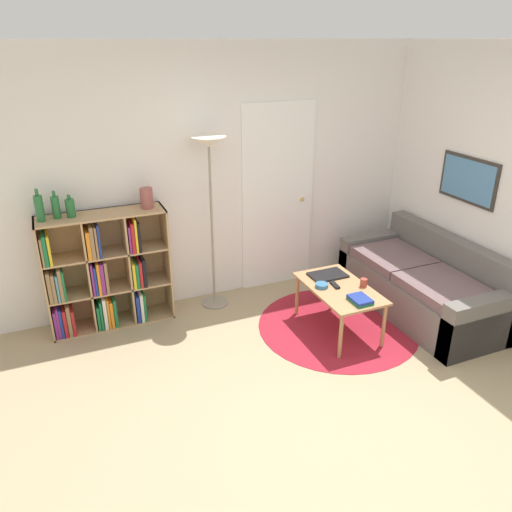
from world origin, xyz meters
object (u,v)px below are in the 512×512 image
at_px(laptop, 328,275).
at_px(couch, 425,285).
at_px(cup, 364,283).
at_px(bottle_right, 70,208).
at_px(bookshelf, 102,275).
at_px(bottle_left, 39,208).
at_px(bottle_middle, 56,207).
at_px(floor_lamp, 209,164).
at_px(vase_on_shelf, 147,198).
at_px(bowl, 322,285).
at_px(coffee_table, 339,292).

bearing_deg(laptop, couch, -14.00).
xyz_separation_m(couch, cup, (-0.82, -0.07, 0.23)).
relative_size(cup, bottle_right, 0.39).
relative_size(bookshelf, bottle_left, 4.00).
bearing_deg(bottle_middle, floor_lamp, -2.19).
relative_size(floor_lamp, vase_on_shelf, 9.19).
relative_size(bowl, cup, 1.54).
distance_m(couch, laptop, 1.07).
relative_size(floor_lamp, cup, 22.29).
relative_size(cup, vase_on_shelf, 0.41).
xyz_separation_m(floor_lamp, bottle_right, (-1.29, 0.04, -0.28)).
bearing_deg(bottle_right, bottle_left, -176.88).
xyz_separation_m(floor_lamp, cup, (1.14, -1.03, -1.01)).
xyz_separation_m(floor_lamp, couch, (1.97, -0.96, -1.24)).
height_order(coffee_table, vase_on_shelf, vase_on_shelf).
height_order(bowl, vase_on_shelf, vase_on_shelf).
bearing_deg(bowl, bookshelf, 153.88).
bearing_deg(vase_on_shelf, bookshelf, 179.69).
height_order(bottle_middle, vase_on_shelf, bottle_middle).
bearing_deg(couch, vase_on_shelf, 159.07).
height_order(bookshelf, coffee_table, bookshelf).
bearing_deg(coffee_table, vase_on_shelf, 147.52).
xyz_separation_m(bookshelf, cup, (2.25, -1.06, -0.03)).
xyz_separation_m(coffee_table, cup, (0.21, -0.08, 0.09)).
distance_m(cup, bottle_left, 2.98).
height_order(couch, bottle_left, bottle_left).
xyz_separation_m(laptop, cup, (0.19, -0.33, 0.03)).
height_order(laptop, bowl, bowl).
relative_size(bookshelf, laptop, 3.23).
bearing_deg(coffee_table, bottle_right, 155.90).
bearing_deg(vase_on_shelf, laptop, -25.14).
relative_size(bookshelf, floor_lamp, 0.65).
xyz_separation_m(coffee_table, bottle_right, (-2.22, 0.99, 0.82)).
bearing_deg(laptop, bookshelf, 160.27).
bearing_deg(bottle_left, bottle_middle, 11.32).
bearing_deg(bookshelf, cup, -25.31).
distance_m(cup, bottle_right, 2.76).
bearing_deg(bowl, bottle_left, 158.44).
xyz_separation_m(couch, bottle_middle, (-3.38, 1.01, 0.97)).
relative_size(couch, cup, 22.66).
distance_m(couch, coffee_table, 1.04).
bearing_deg(couch, cup, -174.96).
distance_m(bowl, bottle_middle, 2.50).
bearing_deg(cup, coffee_table, 160.33).
bearing_deg(cup, bottle_middle, 157.01).
bearing_deg(floor_lamp, bowl, -48.89).
bearing_deg(bottle_left, couch, -15.66).
height_order(floor_lamp, bottle_middle, floor_lamp).
distance_m(bookshelf, couch, 3.24).
height_order(coffee_table, bottle_left, bottle_left).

